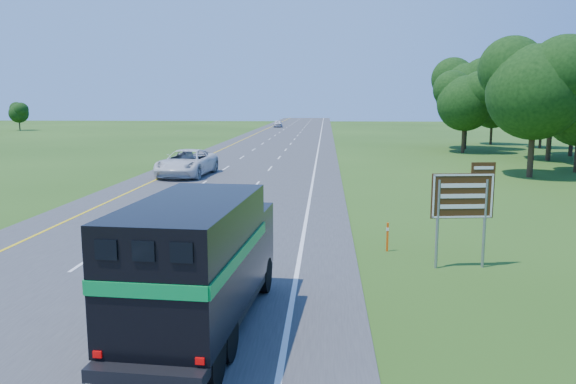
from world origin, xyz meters
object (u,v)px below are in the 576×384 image
object	(u,v)px
horse_truck	(200,261)
far_car	(278,124)
exit_sign	(463,200)
white_suv	(187,163)

from	to	relation	value
horse_truck	far_car	size ratio (longest dim) A/B	1.72
far_car	exit_sign	size ratio (longest dim) A/B	1.24
white_suv	far_car	xyz separation A→B (m)	(0.00, 78.83, -0.21)
white_suv	far_car	distance (m)	78.83
white_suv	exit_sign	size ratio (longest dim) A/B	1.96
horse_truck	exit_sign	world-z (taller)	exit_sign
exit_sign	far_car	bearing A→B (deg)	91.11
far_car	exit_sign	distance (m)	102.06
far_car	exit_sign	xyz separation A→B (m)	(14.73, -100.98, 1.50)
horse_truck	white_suv	distance (m)	28.94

